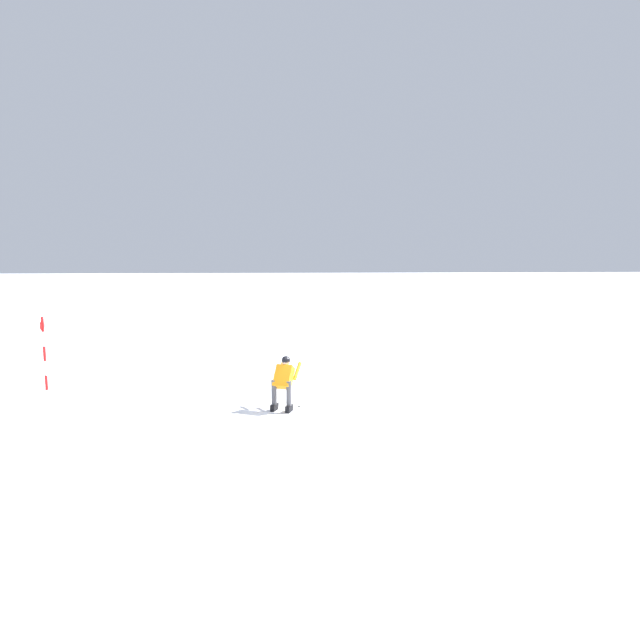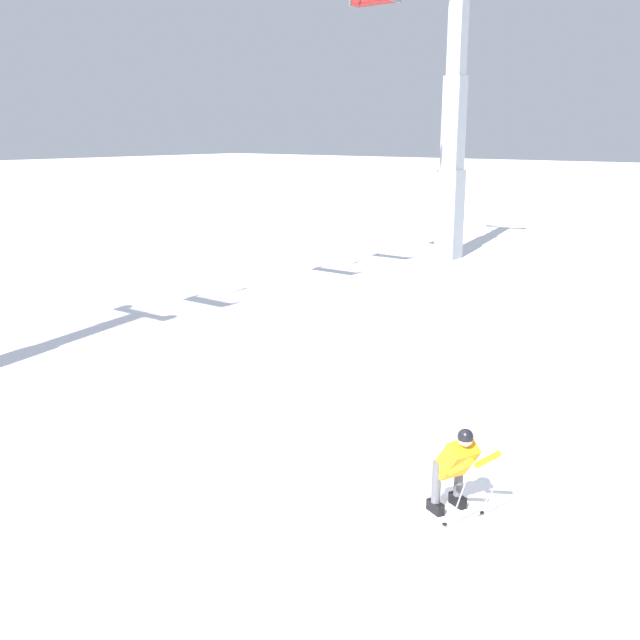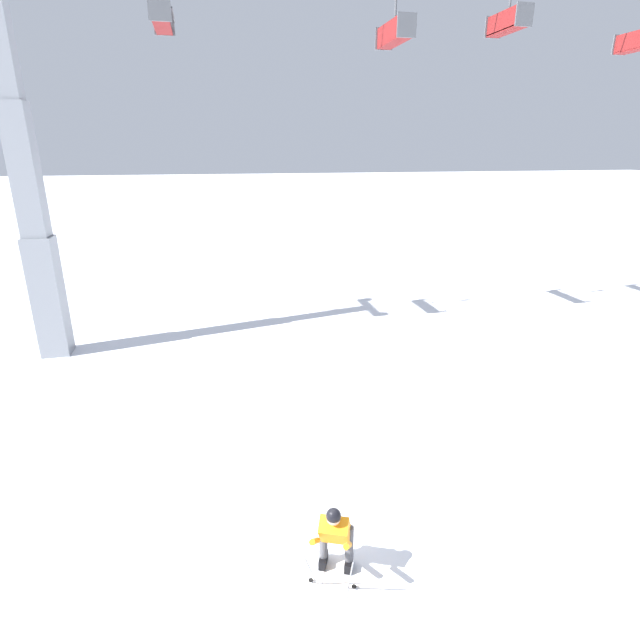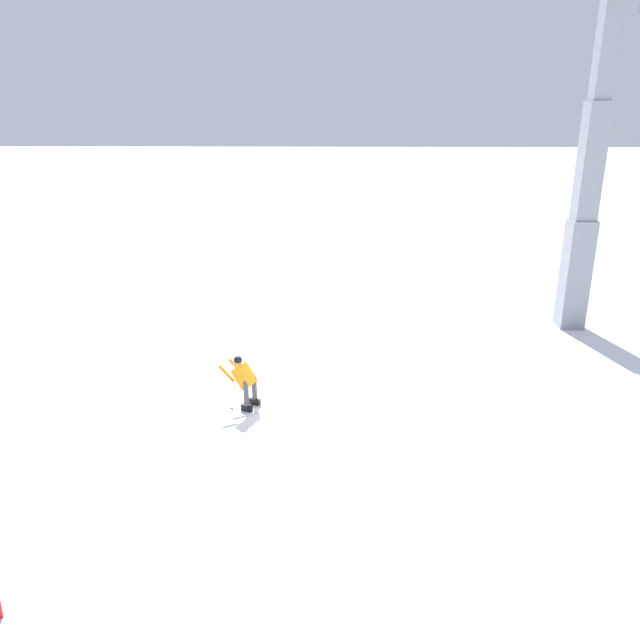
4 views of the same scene
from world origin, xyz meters
TOP-DOWN VIEW (x-y plane):
  - ground_plane at (0.00, 0.00)m, footprint 260.00×260.00m
  - skier_carving_main at (0.70, -0.86)m, footprint 1.17×1.73m
  - lift_tower_near at (-5.65, 9.41)m, footprint 0.82×2.46m

SIDE VIEW (x-z plane):
  - ground_plane at x=0.00m, z-range 0.00..0.00m
  - skier_carving_main at x=0.70m, z-range 0.02..1.48m
  - lift_tower_near at x=-5.65m, z-range -1.01..10.53m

